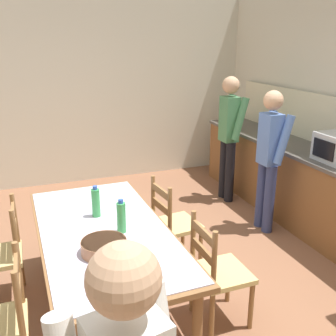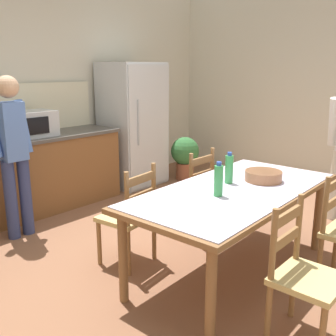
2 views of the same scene
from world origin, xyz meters
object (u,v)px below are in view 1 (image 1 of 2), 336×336
object	(u,v)px
chair_side_near_right	(1,324)
dining_table	(104,237)
person_at_sink	(229,133)
chair_side_far_right	(218,273)
chair_side_far_left	(173,224)
serving_bowl	(104,246)
bottle_off_centre	(121,217)
bottle_near_centre	(96,202)
chair_side_near_left	(2,255)
person_at_counter	(269,154)

from	to	relation	value
chair_side_near_right	dining_table	bearing A→B (deg)	121.75
dining_table	person_at_sink	world-z (taller)	person_at_sink
chair_side_far_right	person_at_sink	bearing A→B (deg)	-30.88
chair_side_far_left	person_at_sink	distance (m)	1.94
chair_side_far_right	serving_bowl	bearing A→B (deg)	84.07
chair_side_far_left	chair_side_near_right	size ratio (longest dim) A/B	1.00
serving_bowl	bottle_off_centre	bearing A→B (deg)	143.24
bottle_near_centre	chair_side_near_left	bearing A→B (deg)	-103.09
dining_table	bottle_near_centre	world-z (taller)	bottle_near_centre
person_at_counter	chair_side_far_left	bearing A→B (deg)	-164.86
chair_side_far_left	person_at_counter	distance (m)	1.43
person_at_counter	bottle_off_centre	bearing A→B (deg)	-154.87
bottle_near_centre	chair_side_far_left	world-z (taller)	bottle_near_centre
serving_bowl	person_at_sink	xyz separation A→B (m)	(-2.14, 2.16, 0.16)
bottle_near_centre	bottle_off_centre	size ratio (longest dim) A/B	1.00
chair_side_near_left	person_at_sink	world-z (taller)	person_at_sink
bottle_near_centre	person_at_counter	bearing A→B (deg)	105.23
dining_table	person_at_counter	world-z (taller)	person_at_counter
dining_table	serving_bowl	bearing A→B (deg)	-10.58
bottle_off_centre	person_at_sink	distance (m)	2.73
person_at_sink	serving_bowl	bearing A→B (deg)	-135.24
bottle_off_centre	chair_side_near_left	xyz separation A→B (m)	(-0.53, -0.92, -0.44)
bottle_off_centre	chair_side_near_left	bearing A→B (deg)	-120.11
dining_table	chair_side_far_left	size ratio (longest dim) A/B	2.23
bottle_off_centre	person_at_counter	distance (m)	2.15
chair_side_far_right	chair_side_far_left	xyz separation A→B (m)	(-0.90, -0.02, 0.00)
bottle_off_centre	chair_side_near_right	xyz separation A→B (m)	(0.37, -0.90, -0.44)
dining_table	person_at_counter	size ratio (longest dim) A/B	1.23
dining_table	bottle_off_centre	world-z (taller)	bottle_off_centre
serving_bowl	person_at_counter	world-z (taller)	person_at_counter
dining_table	bottle_off_centre	bearing A→B (deg)	51.91
dining_table	bottle_near_centre	xyz separation A→B (m)	(-0.25, -0.01, 0.20)
bottle_near_centre	serving_bowl	distance (m)	0.61
chair_side_near_right	person_at_sink	size ratio (longest dim) A/B	0.53
dining_table	serving_bowl	world-z (taller)	serving_bowl
dining_table	chair_side_near_right	xyz separation A→B (m)	(0.47, -0.77, -0.24)
chair_side_near_right	chair_side_near_left	bearing A→B (deg)	-178.31
chair_side_near_right	person_at_sink	distance (m)	3.69
dining_table	chair_side_far_right	xyz separation A→B (m)	(0.43, 0.79, -0.24)
person_at_counter	person_at_sink	bearing A→B (deg)	88.80
dining_table	chair_side_near_left	distance (m)	0.93
chair_side_far_left	chair_side_near_left	size ratio (longest dim) A/B	1.00
dining_table	bottle_near_centre	distance (m)	0.32
person_at_sink	chair_side_near_right	bearing A→B (deg)	-141.75
bottle_off_centre	chair_side_near_left	size ratio (longest dim) A/B	0.30
chair_side_far_right	person_at_counter	size ratio (longest dim) A/B	0.55
bottle_near_centre	chair_side_far_right	world-z (taller)	bottle_near_centre
chair_side_far_left	person_at_sink	xyz separation A→B (m)	(-1.33, 1.32, 0.52)
chair_side_near_left	serving_bowl	bearing A→B (deg)	42.78
chair_side_far_left	chair_side_near_right	world-z (taller)	same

